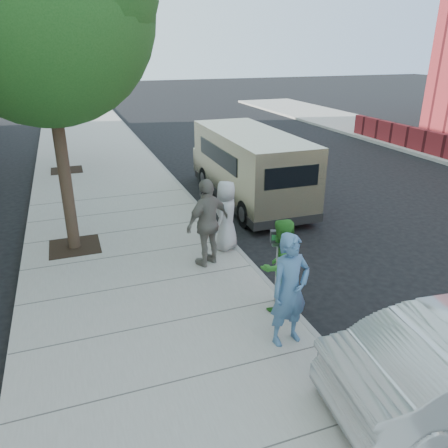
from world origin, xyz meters
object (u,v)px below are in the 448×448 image
Objects in this scene: person_officer at (290,290)px; tree_near at (43,2)px; person_green_shirt at (280,266)px; person_striped_polo at (208,223)px; van at (249,165)px; person_gray_shirt at (226,215)px; tree_far at (50,42)px; parking_meter at (278,251)px.

tree_near is at bearing 113.94° from person_officer.
person_green_shirt is 2.28m from person_striped_polo.
tree_near is 3.78× the size of person_striped_polo.
van is 4.01m from person_gray_shirt.
person_officer is (3.15, -12.69, -3.77)m from tree_far.
person_green_shirt is 2.81m from person_gray_shirt.
person_gray_shirt is at bearing 109.33° from parking_meter.
person_striped_polo is (2.78, -1.97, -4.40)m from tree_near.
van is (5.48, 2.12, -4.35)m from tree_near.
van is 3.18× the size of person_officer.
parking_meter is 1.21m from person_officer.
tree_near is at bearing -158.37° from van.
person_officer is at bearing 55.85° from person_green_shirt.
van is at bearing 64.24° from person_officer.
tree_near is 1.22× the size of van.
van is 7.57m from person_officer.
van reaches higher than parking_meter.
person_officer is at bearing -58.25° from tree_near.
tree_far is at bearing -98.21° from person_striped_polo.
tree_near is at bearing 149.63° from parking_meter.
person_striped_polo is (-0.73, 1.96, -0.09)m from parking_meter.
person_striped_polo is at bearing 88.93° from person_officer.
person_striped_polo is at bearing -73.81° from tree_far.
parking_meter is at bearing -48.33° from tree_near.
tree_near is 5.04× the size of parking_meter.
tree_near is 5.57m from person_striped_polo.
tree_far reaches higher than person_officer.
person_officer is 0.99m from person_green_shirt.
person_striped_polo is at bearing -3.28° from person_gray_shirt.
parking_meter is 0.88× the size of person_gray_shirt.
person_officer is 1.08× the size of person_green_shirt.
person_gray_shirt is at bearing 77.69° from person_officer.
van is at bearing -123.91° from person_green_shirt.
tree_far reaches higher than person_striped_polo.
person_striped_polo is at bearing -35.38° from tree_near.
tree_near is 3.89× the size of person_officer.
person_green_shirt is at bearing -85.36° from parking_meter.
parking_meter is 0.24× the size of van.
parking_meter is 0.84× the size of person_green_shirt.
person_green_shirt is at bearing 43.09° from person_gray_shirt.
parking_meter is 2.61m from person_gray_shirt.
person_striped_polo is (-0.37, 3.11, 0.03)m from person_officer.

